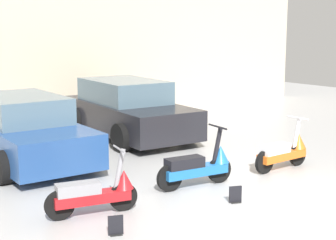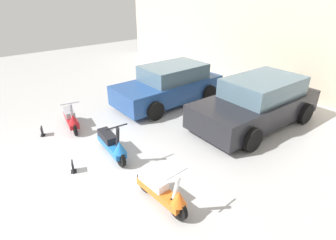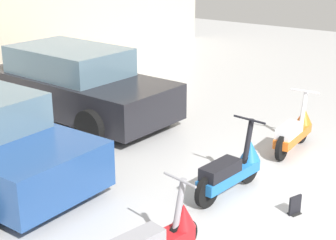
# 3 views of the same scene
# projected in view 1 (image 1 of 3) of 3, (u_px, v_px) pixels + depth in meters

# --- Properties ---
(ground_plane) EXTENTS (28.00, 28.00, 0.00)m
(ground_plane) POSITION_uv_depth(u_px,v_px,m) (259.00, 197.00, 8.21)
(ground_plane) COLOR #B2B2B2
(wall_back) EXTENTS (19.60, 0.12, 4.05)m
(wall_back) POSITION_uv_depth(u_px,v_px,m) (48.00, 51.00, 14.38)
(wall_back) COLOR beige
(wall_back) RESTS_ON ground_plane
(scooter_front_left) EXTENTS (1.35, 0.57, 0.95)m
(scooter_front_left) POSITION_uv_depth(u_px,v_px,m) (96.00, 192.00, 7.36)
(scooter_front_left) COLOR black
(scooter_front_left) RESTS_ON ground_plane
(scooter_front_right) EXTENTS (1.45, 0.52, 1.01)m
(scooter_front_right) POSITION_uv_depth(u_px,v_px,m) (198.00, 166.00, 8.69)
(scooter_front_right) COLOR black
(scooter_front_right) RESTS_ON ground_plane
(scooter_front_center) EXTENTS (1.39, 0.50, 0.97)m
(scooter_front_center) POSITION_uv_depth(u_px,v_px,m) (284.00, 151.00, 9.78)
(scooter_front_center) COLOR black
(scooter_front_center) RESTS_ON ground_plane
(car_rear_left) EXTENTS (1.95, 3.93, 1.32)m
(car_rear_left) POSITION_uv_depth(u_px,v_px,m) (25.00, 131.00, 10.26)
(car_rear_left) COLOR navy
(car_rear_left) RESTS_ON ground_plane
(car_rear_center) EXTENTS (2.18, 4.21, 1.40)m
(car_rear_center) POSITION_uv_depth(u_px,v_px,m) (128.00, 110.00, 12.66)
(car_rear_center) COLOR black
(car_rear_center) RESTS_ON ground_plane
(placard_near_left_scooter) EXTENTS (0.20, 0.17, 0.26)m
(placard_near_left_scooter) POSITION_uv_depth(u_px,v_px,m) (116.00, 226.00, 6.68)
(placard_near_left_scooter) COLOR black
(placard_near_left_scooter) RESTS_ON ground_plane
(placard_near_right_scooter) EXTENTS (0.20, 0.17, 0.26)m
(placard_near_right_scooter) POSITION_uv_depth(u_px,v_px,m) (235.00, 195.00, 7.92)
(placard_near_right_scooter) COLOR black
(placard_near_right_scooter) RESTS_ON ground_plane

